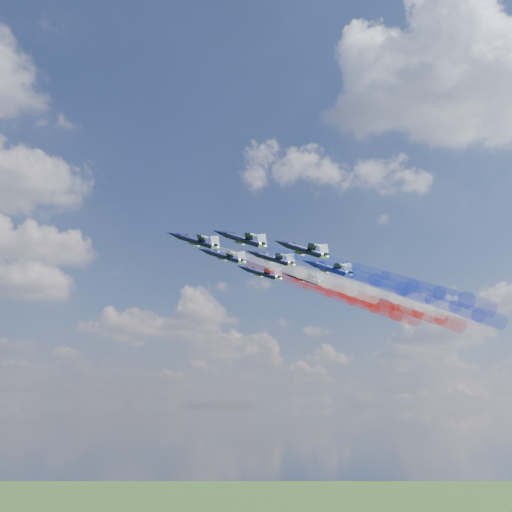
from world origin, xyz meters
TOP-DOWN VIEW (x-y plane):
  - jet_lead at (-18.99, 17.99)m, footprint 16.25×13.96m
  - trail_lead at (7.17, 11.66)m, footprint 43.01×14.72m
  - jet_inner_left at (-12.17, 7.10)m, footprint 16.25×13.96m
  - trail_inner_left at (13.99, 0.77)m, footprint 43.01×14.72m
  - jet_inner_right at (-7.51, 25.19)m, footprint 16.25×13.96m
  - trail_inner_right at (18.65, 18.86)m, footprint 43.01×14.72m
  - jet_outer_left at (-2.99, -4.55)m, footprint 16.25×13.96m
  - trail_outer_left at (23.16, -10.88)m, footprint 43.01×14.72m
  - jet_center_third at (-0.51, 12.58)m, footprint 16.25×13.96m
  - trail_center_third at (25.64, 6.25)m, footprint 43.01×14.72m
  - jet_outer_right at (6.06, 28.81)m, footprint 16.25×13.96m
  - trail_outer_right at (32.22, 22.48)m, footprint 43.01×14.72m
  - jet_rear_left at (9.19, 2.21)m, footprint 16.25×13.96m
  - trail_rear_left at (35.34, -4.12)m, footprint 43.01×14.72m
  - jet_rear_right at (13.39, 18.96)m, footprint 16.25×13.96m
  - trail_rear_right at (39.54, 12.63)m, footprint 43.01×14.72m

SIDE VIEW (x-z plane):
  - trail_rear_left at x=35.34m, z-range 137.56..151.85m
  - trail_rear_right at x=39.54m, z-range 138.61..152.90m
  - trail_outer_left at x=23.16m, z-range 139.15..153.45m
  - trail_center_third at x=25.64m, z-range 140.94..155.23m
  - trail_outer_right at x=32.22m, z-range 140.99..155.28m
  - trail_inner_left at x=13.99m, z-range 143.02..157.32m
  - trail_inner_right at x=18.65m, z-range 143.35..157.64m
  - jet_rear_left at x=9.19m, z-range 147.38..154.41m
  - trail_lead at x=7.17m, z-range 144.21..158.51m
  - jet_rear_right at x=13.39m, z-range 148.43..155.46m
  - jet_outer_left at x=-2.99m, z-range 148.98..156.00m
  - jet_center_third at x=-0.51m, z-range 150.76..157.79m
  - jet_outer_right at x=6.06m, z-range 150.81..157.84m
  - jet_inner_left at x=-12.17m, z-range 152.85..159.88m
  - jet_inner_right at x=-7.51m, z-range 153.18..160.20m
  - jet_lead at x=-18.99m, z-range 154.04..161.06m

